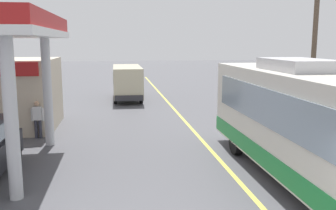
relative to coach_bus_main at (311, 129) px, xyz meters
name	(u,v)px	position (x,y,z in m)	size (l,w,h in m)	color
ground	(169,103)	(-1.92, 15.36, -1.72)	(120.00, 120.00, 0.00)	#4C4C51
lane_divider_stripe	(182,118)	(-1.92, 10.36, -1.72)	(0.16, 50.00, 0.01)	#D8CC4C
coach_bus_main	(311,129)	(0.00, 0.00, 0.00)	(2.60, 11.04, 3.69)	silver
minibus_opposing_lane	(127,80)	(-4.71, 17.67, -0.25)	(2.04, 6.13, 2.44)	#BFB799
pedestrian_by_shop	(38,118)	(-9.00, 6.82, -0.79)	(0.55, 0.22, 1.66)	#33333F
utility_pole_roadside	(315,39)	(3.92, 7.06, 2.61)	(1.80, 0.24, 8.30)	brown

